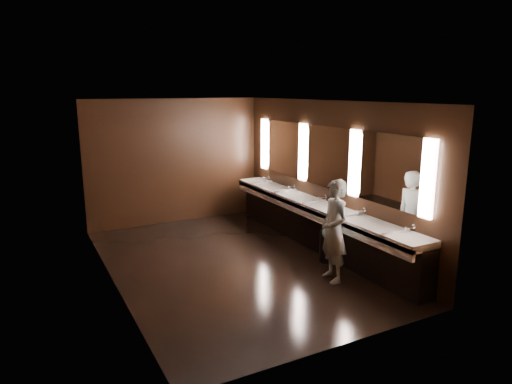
# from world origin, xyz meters

# --- Properties ---
(floor) EXTENTS (6.00, 6.00, 0.00)m
(floor) POSITION_xyz_m (0.00, 0.00, 0.00)
(floor) COLOR black
(floor) RESTS_ON ground
(ceiling) EXTENTS (4.00, 6.00, 0.02)m
(ceiling) POSITION_xyz_m (0.00, 0.00, 2.80)
(ceiling) COLOR #2D2D2B
(ceiling) RESTS_ON wall_back
(wall_back) EXTENTS (4.00, 0.02, 2.80)m
(wall_back) POSITION_xyz_m (0.00, 3.00, 1.40)
(wall_back) COLOR black
(wall_back) RESTS_ON floor
(wall_front) EXTENTS (4.00, 0.02, 2.80)m
(wall_front) POSITION_xyz_m (0.00, -3.00, 1.40)
(wall_front) COLOR black
(wall_front) RESTS_ON floor
(wall_left) EXTENTS (0.02, 6.00, 2.80)m
(wall_left) POSITION_xyz_m (-2.00, 0.00, 1.40)
(wall_left) COLOR black
(wall_left) RESTS_ON floor
(wall_right) EXTENTS (0.02, 6.00, 2.80)m
(wall_right) POSITION_xyz_m (2.00, 0.00, 1.40)
(wall_right) COLOR black
(wall_right) RESTS_ON floor
(sink_counter) EXTENTS (0.55, 5.40, 1.01)m
(sink_counter) POSITION_xyz_m (1.79, 0.00, 0.50)
(sink_counter) COLOR black
(sink_counter) RESTS_ON floor
(mirror_band) EXTENTS (0.06, 5.03, 1.15)m
(mirror_band) POSITION_xyz_m (1.98, -0.00, 1.75)
(mirror_band) COLOR white
(mirror_band) RESTS_ON wall_right
(person) EXTENTS (0.46, 0.64, 1.64)m
(person) POSITION_xyz_m (1.13, -1.39, 0.82)
(person) COLOR #8EBFD4
(person) RESTS_ON floor
(trash_bin) EXTENTS (0.46, 0.46, 0.56)m
(trash_bin) POSITION_xyz_m (1.58, -0.71, 0.28)
(trash_bin) COLOR black
(trash_bin) RESTS_ON floor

